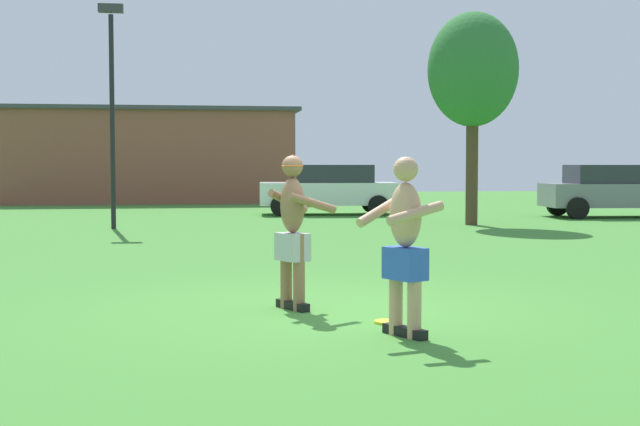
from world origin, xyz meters
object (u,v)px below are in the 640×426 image
car_white_near_post (329,189)px  lamp_post (112,91)px  frisbee (387,322)px  tree_left_field (473,71)px  player_in_blue (405,242)px  player_with_cap (293,225)px  car_gray_mid_lot (615,190)px

car_white_near_post → lamp_post: lamp_post is taller
frisbee → lamp_post: lamp_post is taller
car_white_near_post → tree_left_field: bearing=-60.3°
frisbee → player_in_blue: bearing=-88.9°
player_with_cap → tree_left_field: (6.17, 12.49, 3.09)m
frisbee → tree_left_field: bearing=68.4°
frisbee → car_white_near_post: (2.37, 18.66, 0.81)m
player_in_blue → car_gray_mid_lot: size_ratio=0.37×
player_in_blue → lamp_post: size_ratio=0.30×
player_with_cap → frisbee: 1.57m
player_with_cap → car_white_near_post: player_with_cap is taller
frisbee → lamp_post: bearing=106.1°
frisbee → tree_left_field: 15.02m
tree_left_field → frisbee: bearing=-111.6°
lamp_post → tree_left_field: size_ratio=0.99×
player_with_cap → car_white_near_post: size_ratio=0.38×
tree_left_field → lamp_post: bearing=-179.6°
player_in_blue → tree_left_field: 15.42m
car_white_near_post → player_with_cap: bearing=-100.2°
player_in_blue → lamp_post: bearing=105.4°
player_with_cap → car_gray_mid_lot: (11.49, 15.03, -0.11)m
player_in_blue → car_white_near_post: (2.35, 19.34, -0.05)m
player_in_blue → lamp_post: (-3.89, 14.07, 2.51)m
tree_left_field → car_gray_mid_lot: bearing=25.5°
player_in_blue → car_gray_mid_lot: (10.64, 16.67, -0.05)m
car_gray_mid_lot → lamp_post: lamp_post is taller
player_in_blue → frisbee: size_ratio=6.44×
car_white_near_post → tree_left_field: tree_left_field is taller
player_with_cap → player_in_blue: (0.85, -1.63, -0.06)m
car_gray_mid_lot → lamp_post: 14.98m
player_with_cap → player_in_blue: bearing=-62.6°
frisbee → car_gray_mid_lot: bearing=56.3°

